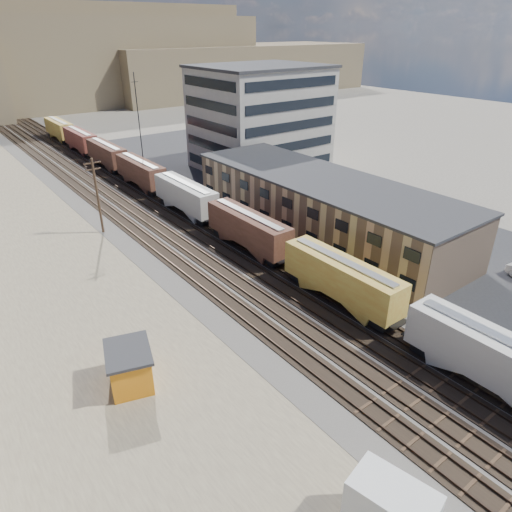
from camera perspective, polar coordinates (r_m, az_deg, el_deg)
ground at (r=38.70m, az=18.47°, el=-14.27°), size 300.00×300.00×0.00m
ballast_bed at (r=73.88m, az=-14.56°, el=6.51°), size 18.00×200.00×0.06m
dirt_yard at (r=60.19m, az=-28.04°, el=-0.64°), size 24.00×180.00×0.03m
asphalt_lot at (r=73.34m, az=6.41°, el=7.06°), size 26.00×120.00×0.04m
rail_tracks at (r=73.66m, az=-14.96°, el=6.47°), size 11.40×200.00×0.24m
freight_train at (r=73.50m, az=-11.74°, el=8.99°), size 3.00×119.74×4.46m
warehouse at (r=60.79m, az=8.20°, el=6.39°), size 12.40×40.40×7.25m
office_tower at (r=89.43m, az=0.51°, el=16.92°), size 22.60×18.60×18.45m
utility_pole_north at (r=62.34m, az=-19.22°, el=7.28°), size 2.20×0.32×10.00m
radio_mast at (r=82.69m, az=-14.34°, el=15.23°), size 1.20×0.16×18.00m
maintenance_shed at (r=36.61m, az=-15.49°, el=-13.19°), size 4.43×5.07×3.14m
parked_car_blue at (r=83.54m, az=0.93°, el=10.22°), size 5.90×5.15×1.51m
parked_car_far at (r=78.62m, az=7.75°, el=8.94°), size 3.01×5.01×1.60m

